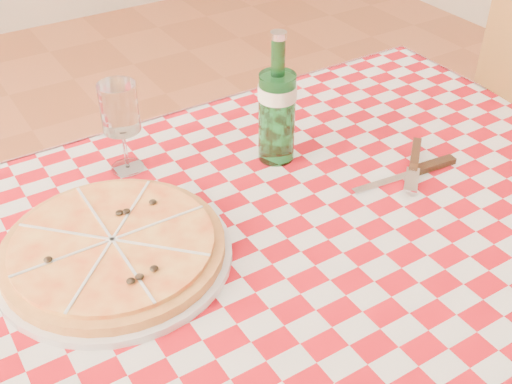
# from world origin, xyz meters

# --- Properties ---
(dining_table) EXTENTS (1.20, 0.80, 0.75)m
(dining_table) POSITION_xyz_m (0.00, 0.00, 0.66)
(dining_table) COLOR brown
(dining_table) RESTS_ON ground
(tablecloth) EXTENTS (1.30, 0.90, 0.01)m
(tablecloth) POSITION_xyz_m (0.00, 0.00, 0.75)
(tablecloth) COLOR #A30A14
(tablecloth) RESTS_ON dining_table
(pizza_plate) EXTENTS (0.35, 0.35, 0.05)m
(pizza_plate) POSITION_xyz_m (-0.24, 0.10, 0.78)
(pizza_plate) COLOR gold
(pizza_plate) RESTS_ON tablecloth
(water_bottle) EXTENTS (0.07, 0.07, 0.24)m
(water_bottle) POSITION_xyz_m (0.11, 0.20, 0.88)
(water_bottle) COLOR #186029
(water_bottle) RESTS_ON tablecloth
(wine_glass) EXTENTS (0.08, 0.08, 0.17)m
(wine_glass) POSITION_xyz_m (-0.13, 0.31, 0.84)
(wine_glass) COLOR white
(wine_glass) RESTS_ON tablecloth
(cutlery) EXTENTS (0.28, 0.26, 0.02)m
(cutlery) POSITION_xyz_m (0.28, 0.03, 0.77)
(cutlery) COLOR silver
(cutlery) RESTS_ON tablecloth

